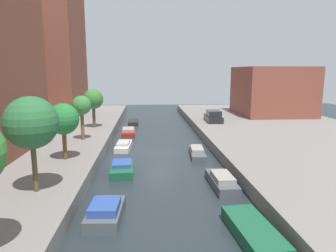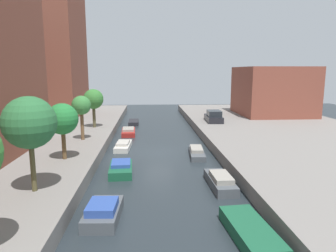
# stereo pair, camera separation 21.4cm
# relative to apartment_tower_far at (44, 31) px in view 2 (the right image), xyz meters

# --- Properties ---
(ground_plane) EXTENTS (84.00, 84.00, 0.00)m
(ground_plane) POSITION_rel_apartment_tower_far_xyz_m (16.00, -19.66, -13.30)
(ground_plane) COLOR #232B30
(quay_right) EXTENTS (20.00, 64.00, 1.00)m
(quay_right) POSITION_rel_apartment_tower_far_xyz_m (31.00, -19.66, -12.80)
(quay_right) COLOR gray
(quay_right) RESTS_ON ground_plane
(apartment_tower_far) EXTENTS (10.00, 11.63, 24.61)m
(apartment_tower_far) POSITION_rel_apartment_tower_far_xyz_m (0.00, 0.00, 0.00)
(apartment_tower_far) COLOR brown
(apartment_tower_far) RESTS_ON quay_left
(low_block_right) EXTENTS (10.00, 10.61, 7.20)m
(low_block_right) POSITION_rel_apartment_tower_far_xyz_m (34.00, -1.92, -8.71)
(low_block_right) COLOR brown
(low_block_right) RESTS_ON quay_right
(street_tree_1) EXTENTS (2.86, 2.86, 5.29)m
(street_tree_1) POSITION_rel_apartment_tower_far_xyz_m (8.67, -31.02, -8.46)
(street_tree_1) COLOR brown
(street_tree_1) RESTS_ON quay_left
(street_tree_2) EXTENTS (2.34, 2.34, 4.25)m
(street_tree_2) POSITION_rel_apartment_tower_far_xyz_m (8.67, -24.69, -9.26)
(street_tree_2) COLOR brown
(street_tree_2) RESTS_ON quay_left
(street_tree_3) EXTENTS (1.83, 1.83, 4.28)m
(street_tree_3) POSITION_rel_apartment_tower_far_xyz_m (8.67, -17.99, -9.03)
(street_tree_3) COLOR brown
(street_tree_3) RESTS_ON quay_left
(street_tree_4) EXTENTS (2.33, 2.33, 4.52)m
(street_tree_4) POSITION_rel_apartment_tower_far_xyz_m (8.67, -11.30, -9.00)
(street_tree_4) COLOR brown
(street_tree_4) RESTS_ON quay_left
(parked_car) EXTENTS (2.07, 4.51, 1.49)m
(parked_car) POSITION_rel_apartment_tower_far_xyz_m (23.69, -8.07, -11.69)
(parked_car) COLOR black
(parked_car) RESTS_ON quay_right
(moored_boat_left_1) EXTENTS (1.85, 3.39, 1.03)m
(moored_boat_left_1) POSITION_rel_apartment_tower_far_xyz_m (12.67, -32.74, -12.87)
(moored_boat_left_1) COLOR #4C5156
(moored_boat_left_1) RESTS_ON ground_plane
(moored_boat_left_2) EXTENTS (1.82, 3.50, 0.87)m
(moored_boat_left_2) POSITION_rel_apartment_tower_far_xyz_m (12.96, -25.40, -12.93)
(moored_boat_left_2) COLOR #195638
(moored_boat_left_2) RESTS_ON ground_plane
(moored_boat_left_3) EXTENTS (1.57, 4.01, 0.76)m
(moored_boat_left_3) POSITION_rel_apartment_tower_far_xyz_m (12.56, -17.92, -12.98)
(moored_boat_left_3) COLOR beige
(moored_boat_left_3) RESTS_ON ground_plane
(moored_boat_left_4) EXTENTS (1.73, 4.22, 0.80)m
(moored_boat_left_4) POSITION_rel_apartment_tower_far_xyz_m (12.65, -10.96, -12.96)
(moored_boat_left_4) COLOR maroon
(moored_boat_left_4) RESTS_ON ground_plane
(moored_boat_left_5) EXTENTS (1.45, 3.72, 0.54)m
(moored_boat_left_5) POSITION_rel_apartment_tower_far_xyz_m (12.95, -3.66, -13.03)
(moored_boat_left_5) COLOR #232328
(moored_boat_left_5) RESTS_ON ground_plane
(moored_boat_right_0) EXTENTS (1.99, 4.45, 0.66)m
(moored_boat_right_0) POSITION_rel_apartment_tower_far_xyz_m (19.66, -35.03, -12.97)
(moored_boat_right_0) COLOR #195638
(moored_boat_right_0) RESTS_ON ground_plane
(moored_boat_right_1) EXTENTS (1.48, 4.13, 0.94)m
(moored_boat_right_1) POSITION_rel_apartment_tower_far_xyz_m (19.76, -28.63, -12.90)
(moored_boat_right_1) COLOR #4C5156
(moored_boat_right_1) RESTS_ON ground_plane
(moored_boat_right_2) EXTENTS (1.56, 4.34, 0.75)m
(moored_boat_right_2) POSITION_rel_apartment_tower_far_xyz_m (19.41, -20.91, -12.99)
(moored_boat_right_2) COLOR #4C5156
(moored_boat_right_2) RESTS_ON ground_plane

